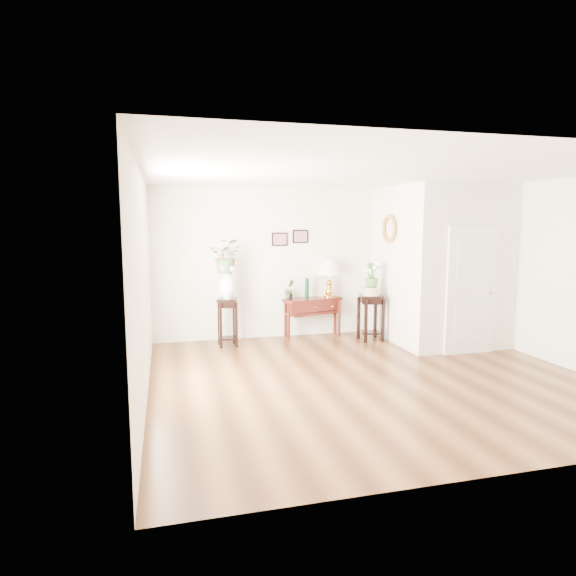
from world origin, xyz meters
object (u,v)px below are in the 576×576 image
object	(u,v)px
console_table	(312,317)
plant_stand_b	(371,318)
plant_stand_a	(228,322)
table_lamp	(329,279)

from	to	relation	value
console_table	plant_stand_b	xyz separation A→B (m)	(0.95, -0.55, 0.05)
plant_stand_a	plant_stand_b	size ratio (longest dim) A/B	1.00
console_table	plant_stand_a	world-z (taller)	plant_stand_a
table_lamp	plant_stand_b	xyz separation A→B (m)	(0.62, -0.55, -0.67)
table_lamp	plant_stand_a	distance (m)	2.12
plant_stand_a	plant_stand_b	bearing A→B (deg)	-4.90
console_table	table_lamp	bearing A→B (deg)	-15.41
table_lamp	plant_stand_a	xyz separation A→B (m)	(-1.99, -0.32, -0.67)
console_table	plant_stand_a	xyz separation A→B (m)	(-1.66, -0.32, 0.05)
plant_stand_b	console_table	bearing A→B (deg)	150.12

